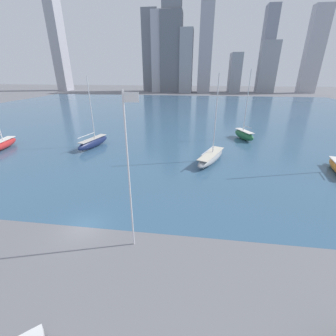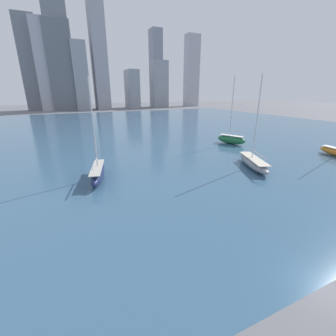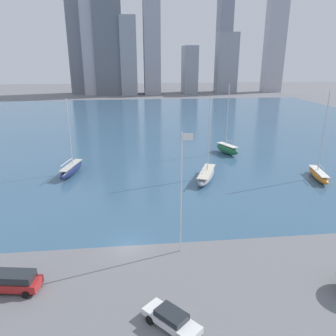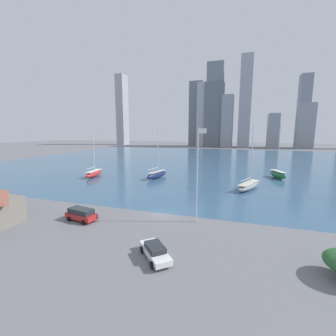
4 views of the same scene
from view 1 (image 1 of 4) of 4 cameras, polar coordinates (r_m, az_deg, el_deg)
name	(u,v)px [view 1 (image 1 of 4)]	position (r m, az deg, el deg)	size (l,w,h in m)	color
ground_plane	(84,227)	(25.98, -20.55, -13.87)	(500.00, 500.00, 0.00)	slate
harbor_water	(169,113)	(89.85, 0.29, 13.74)	(180.00, 140.00, 0.00)	#385B7A
flag_pole	(129,173)	(18.63, -9.81, -1.19)	(1.24, 0.14, 13.89)	silver
distant_city_skyline	(186,52)	(186.86, 4.47, 27.23)	(199.47, 20.30, 72.65)	#9E9EA8
sailboat_red	(2,144)	(58.57, -36.60, 4.85)	(3.39, 9.07, 14.41)	#B72828
sailboat_gray	(211,157)	(41.03, 10.84, 2.76)	(6.28, 10.67, 14.85)	gray
sailboat_green	(244,134)	(57.08, 18.73, 8.09)	(4.58, 7.28, 15.51)	#236B3D
sailboat_navy	(93,142)	(50.92, -18.46, 6.22)	(3.95, 9.44, 14.15)	#19234C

